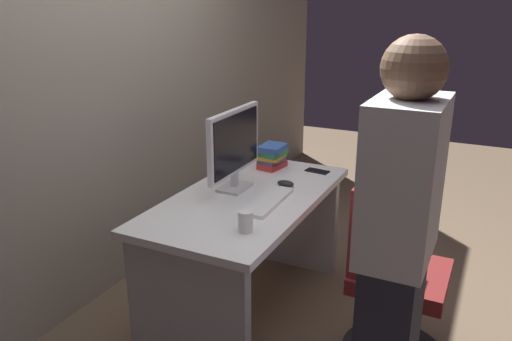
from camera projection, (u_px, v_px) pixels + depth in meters
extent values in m
plane|color=brown|center=(248.00, 309.00, 3.01)|extent=(9.00, 9.00, 0.00)
cube|color=#9E9384|center=(101.00, 44.00, 2.93)|extent=(6.40, 0.10, 3.00)
cube|color=white|center=(248.00, 199.00, 2.79)|extent=(1.38, 0.72, 0.04)
cube|color=#B2B2B7|center=(187.00, 316.00, 2.37)|extent=(0.06, 0.64, 0.69)
cube|color=#B2B2B7|center=(290.00, 217.00, 3.44)|extent=(0.06, 0.64, 0.69)
cylinder|color=black|center=(396.00, 317.00, 2.55)|extent=(0.05, 0.05, 0.39)
cube|color=maroon|center=(401.00, 276.00, 2.48)|extent=(0.44, 0.44, 0.08)
cube|color=maroon|center=(366.00, 221.00, 2.47)|extent=(0.40, 0.06, 0.44)
cube|color=silver|center=(403.00, 180.00, 1.78)|extent=(0.40, 0.24, 0.58)
sphere|color=brown|center=(414.00, 68.00, 1.65)|extent=(0.22, 0.22, 0.22)
cube|color=silver|center=(235.00, 187.00, 2.88)|extent=(0.20, 0.14, 0.02)
cube|color=silver|center=(235.00, 179.00, 2.86)|extent=(0.04, 0.03, 0.08)
cube|color=silver|center=(234.00, 142.00, 2.79)|extent=(0.54, 0.04, 0.36)
cube|color=black|center=(237.00, 142.00, 2.78)|extent=(0.50, 0.01, 0.32)
cube|color=white|center=(268.00, 201.00, 2.67)|extent=(0.43, 0.14, 0.02)
ellipsoid|color=black|center=(286.00, 183.00, 2.91)|extent=(0.06, 0.10, 0.03)
cylinder|color=silver|center=(245.00, 221.00, 2.33)|extent=(0.07, 0.07, 0.10)
cube|color=red|center=(272.00, 165.00, 3.23)|extent=(0.20, 0.15, 0.04)
cube|color=#594C72|center=(272.00, 160.00, 3.22)|extent=(0.18, 0.14, 0.03)
cube|color=gold|center=(272.00, 157.00, 3.21)|extent=(0.18, 0.14, 0.02)
cube|color=#338C59|center=(272.00, 152.00, 3.21)|extent=(0.19, 0.16, 0.03)
cube|color=#3359A5|center=(272.00, 148.00, 3.19)|extent=(0.18, 0.14, 0.03)
cube|color=black|center=(317.00, 171.00, 3.16)|extent=(0.09, 0.15, 0.01)
cube|color=#4C3356|center=(389.00, 252.00, 3.42)|extent=(0.34, 0.14, 0.26)
torus|color=#4C3356|center=(391.00, 230.00, 3.37)|extent=(0.18, 0.02, 0.18)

